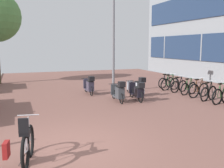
{
  "coord_description": "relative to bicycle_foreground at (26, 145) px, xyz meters",
  "views": [
    {
      "loc": [
        -1.13,
        -6.2,
        2.56
      ],
      "look_at": [
        2.25,
        2.71,
        1.15
      ],
      "focal_mm": 41.1,
      "sensor_mm": 36.0,
      "label": 1
    }
  ],
  "objects": [
    {
      "name": "lamp_post",
      "position": [
        4.92,
        7.42,
        2.72
      ],
      "size": [
        0.2,
        0.52,
        5.62
      ],
      "color": "slate",
      "rests_on": "ground"
    },
    {
      "name": "bicycle_foreground",
      "position": [
        0.0,
        0.0,
        0.0
      ],
      "size": [
        0.8,
        1.44,
        1.15
      ],
      "color": "black",
      "rests_on": "ground"
    },
    {
      "name": "bicycle_rack_03",
      "position": [
        8.49,
        4.66,
        -0.05
      ],
      "size": [
        1.44,
        0.48,
        1.02
      ],
      "color": "black",
      "rests_on": "ground"
    },
    {
      "name": "bicycle_rack_02",
      "position": [
        8.41,
        3.87,
        -0.07
      ],
      "size": [
        1.32,
        0.54,
        0.97
      ],
      "color": "black",
      "rests_on": "ground"
    },
    {
      "name": "bicycle_rack_07",
      "position": [
        8.62,
        7.82,
        -0.08
      ],
      "size": [
        1.3,
        0.48,
        0.94
      ],
      "color": "black",
      "rests_on": "ground"
    },
    {
      "name": "scooter_mid",
      "position": [
        5.78,
        6.12,
        0.05
      ],
      "size": [
        0.52,
        1.81,
        1.03
      ],
      "color": "black",
      "rests_on": "ground"
    },
    {
      "name": "bicycle_rack_01",
      "position": [
        8.46,
        3.08,
        -0.05
      ],
      "size": [
        1.41,
        0.47,
        1.03
      ],
      "color": "black",
      "rests_on": "ground"
    },
    {
      "name": "ground",
      "position": [
        2.42,
        0.5,
        -0.43
      ],
      "size": [
        21.0,
        40.0,
        0.13
      ],
      "color": "#211F2B"
    },
    {
      "name": "scooter_far",
      "position": [
        4.28,
        5.06,
        0.05
      ],
      "size": [
        0.52,
        1.73,
        1.03
      ],
      "color": "black",
      "rests_on": "ground"
    },
    {
      "name": "bicycle_rack_05",
      "position": [
        8.41,
        6.24,
        -0.08
      ],
      "size": [
        1.3,
        0.47,
        0.94
      ],
      "color": "black",
      "rests_on": "ground"
    },
    {
      "name": "scooter_near",
      "position": [
        5.22,
        5.02,
        0.03
      ],
      "size": [
        0.56,
        1.82,
        0.96
      ],
      "color": "black",
      "rests_on": "ground"
    },
    {
      "name": "bicycle_rack_04",
      "position": [
        8.48,
        5.45,
        -0.07
      ],
      "size": [
        1.31,
        0.5,
        0.95
      ],
      "color": "black",
      "rests_on": "ground"
    },
    {
      "name": "scooter_extra",
      "position": [
        3.53,
        7.36,
        0.06
      ],
      "size": [
        0.52,
        1.72,
        1.04
      ],
      "color": "black",
      "rests_on": "ground"
    },
    {
      "name": "bicycle_rack_06",
      "position": [
        8.36,
        7.03,
        -0.06
      ],
      "size": [
        1.42,
        0.48,
        1.01
      ],
      "color": "black",
      "rests_on": "ground"
    }
  ]
}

